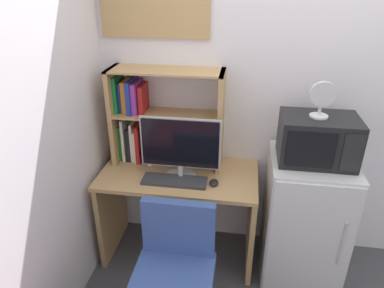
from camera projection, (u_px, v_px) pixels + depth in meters
The scene contains 9 objects.
desk at pixel (179, 200), 2.56m from camera, with size 1.11×0.57×0.73m.
hutch_bookshelf at pixel (150, 117), 2.49m from camera, with size 0.79×0.26×0.70m.
monitor at pixel (180, 147), 2.30m from camera, with size 0.54×0.21×0.44m.
keyboard at pixel (174, 181), 2.35m from camera, with size 0.44×0.14×0.02m, color #333338.
computer_mouse at pixel (214, 183), 2.32m from camera, with size 0.06×0.09×0.03m, color black.
mini_fridge at pixel (304, 219), 2.42m from camera, with size 0.53×0.55×0.93m.
microwave at pixel (318, 139), 2.15m from camera, with size 0.46×0.33×0.29m.
desk_fan at pixel (322, 98), 2.03m from camera, with size 0.15×0.11×0.22m.
desk_chair at pixel (175, 286), 2.00m from camera, with size 0.51×0.51×0.86m.
Camera 1 is at (-0.57, -2.37, 2.00)m, focal length 32.50 mm.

